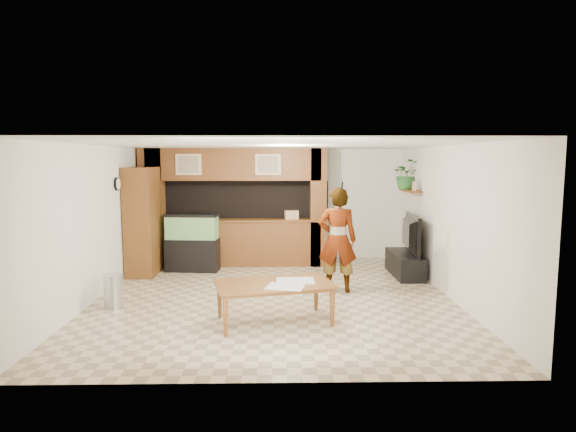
{
  "coord_description": "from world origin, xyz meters",
  "views": [
    {
      "loc": [
        0.08,
        -8.12,
        2.37
      ],
      "look_at": [
        0.25,
        0.6,
        1.33
      ],
      "focal_mm": 30.0,
      "sensor_mm": 36.0,
      "label": 1
    }
  ],
  "objects_px": {
    "dining_table": "(275,303)",
    "television": "(406,234)",
    "pantry_cabinet": "(143,221)",
    "aquarium": "(192,243)",
    "person": "(337,240)"
  },
  "relations": [
    {
      "from": "dining_table",
      "to": "television",
      "type": "bearing_deg",
      "value": 34.1
    },
    {
      "from": "aquarium",
      "to": "television",
      "type": "distance_m",
      "value": 4.44
    },
    {
      "from": "pantry_cabinet",
      "to": "person",
      "type": "distance_m",
      "value": 4.06
    },
    {
      "from": "television",
      "to": "pantry_cabinet",
      "type": "bearing_deg",
      "value": 93.72
    },
    {
      "from": "person",
      "to": "dining_table",
      "type": "distance_m",
      "value": 2.1
    },
    {
      "from": "aquarium",
      "to": "person",
      "type": "bearing_deg",
      "value": -24.0
    },
    {
      "from": "pantry_cabinet",
      "to": "person",
      "type": "xyz_separation_m",
      "value": [
        3.82,
        -1.36,
        -0.16
      ]
    },
    {
      "from": "aquarium",
      "to": "dining_table",
      "type": "distance_m",
      "value": 3.78
    },
    {
      "from": "pantry_cabinet",
      "to": "person",
      "type": "relative_size",
      "value": 1.17
    },
    {
      "from": "aquarium",
      "to": "person",
      "type": "distance_m",
      "value": 3.33
    },
    {
      "from": "pantry_cabinet",
      "to": "aquarium",
      "type": "distance_m",
      "value": 1.11
    },
    {
      "from": "aquarium",
      "to": "person",
      "type": "relative_size",
      "value": 0.65
    },
    {
      "from": "pantry_cabinet",
      "to": "person",
      "type": "height_order",
      "value": "pantry_cabinet"
    },
    {
      "from": "person",
      "to": "pantry_cabinet",
      "type": "bearing_deg",
      "value": -13.09
    },
    {
      "from": "pantry_cabinet",
      "to": "television",
      "type": "height_order",
      "value": "pantry_cabinet"
    }
  ]
}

